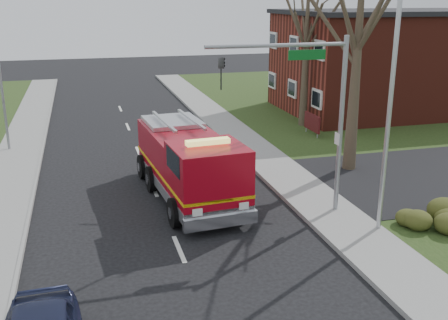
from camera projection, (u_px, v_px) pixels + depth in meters
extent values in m
plane|color=black|center=(179.00, 249.00, 17.55)|extent=(120.00, 120.00, 0.00)
cube|color=gray|center=(346.00, 227.00, 19.09)|extent=(2.40, 80.00, 0.15)
cube|color=maroon|center=(390.00, 63.00, 37.89)|extent=(15.00, 10.00, 7.00)
cube|color=black|center=(395.00, 12.00, 36.82)|extent=(15.40, 10.40, 0.30)
cube|color=silver|center=(292.00, 89.00, 36.42)|extent=(0.12, 1.40, 1.20)
cube|color=#491113|center=(312.00, 122.00, 31.45)|extent=(0.12, 2.00, 1.00)
cylinder|color=gray|center=(317.00, 133.00, 30.84)|extent=(0.08, 0.08, 0.90)
cylinder|color=gray|center=(306.00, 127.00, 32.32)|extent=(0.08, 0.08, 0.90)
ellipsoid|color=#353D16|center=(432.00, 216.00, 18.73)|extent=(2.80, 2.00, 0.90)
cone|color=#33291E|center=(358.00, 45.00, 23.69)|extent=(0.64, 0.64, 12.00)
cone|color=#33291E|center=(306.00, 45.00, 32.58)|extent=(0.56, 0.56, 10.50)
cylinder|color=gray|center=(341.00, 128.00, 19.56)|extent=(0.18, 0.18, 6.80)
cylinder|color=gray|center=(278.00, 45.00, 17.98)|extent=(5.20, 0.14, 0.14)
cube|color=#0C591E|center=(307.00, 55.00, 18.37)|extent=(1.40, 0.06, 0.35)
imported|color=black|center=(222.00, 57.00, 17.58)|extent=(0.22, 0.18, 1.10)
cylinder|color=#B7BABF|center=(389.00, 118.00, 17.66)|extent=(0.16, 0.16, 8.40)
cylinder|color=gray|center=(2.00, 88.00, 27.67)|extent=(0.14, 0.14, 7.00)
cube|color=maroon|center=(180.00, 154.00, 22.80)|extent=(3.06, 5.47, 2.13)
cube|color=maroon|center=(208.00, 178.00, 19.30)|extent=(2.84, 2.84, 2.43)
cube|color=#B7BABF|center=(189.00, 181.00, 21.97)|extent=(3.29, 8.10, 0.46)
cube|color=#E5B20C|center=(188.00, 168.00, 21.80)|extent=(3.30, 8.10, 0.12)
cube|color=black|center=(218.00, 167.00, 18.08)|extent=(2.34, 0.29, 0.86)
cube|color=#E5D866|center=(208.00, 142.00, 18.90)|extent=(1.65, 0.49, 0.18)
cylinder|color=black|center=(175.00, 213.00, 19.13)|extent=(0.44, 1.14, 1.12)
cylinder|color=black|center=(242.00, 203.00, 19.99)|extent=(0.44, 1.14, 1.12)
cylinder|color=black|center=(143.00, 167.00, 24.31)|extent=(0.44, 1.14, 1.12)
cylinder|color=black|center=(197.00, 161.00, 25.17)|extent=(0.44, 1.14, 1.12)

